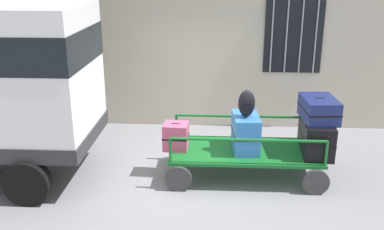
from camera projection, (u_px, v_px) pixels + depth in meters
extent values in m
plane|color=gray|center=(195.00, 171.00, 7.63)|extent=(40.00, 40.00, 0.00)
cube|color=#BCB29E|center=(201.00, 11.00, 9.15)|extent=(12.00, 0.30, 5.00)
cube|color=black|center=(293.00, 37.00, 9.06)|extent=(1.20, 0.04, 1.50)
cylinder|color=gray|center=(272.00, 37.00, 9.04)|extent=(0.03, 0.03, 1.50)
cylinder|color=gray|center=(286.00, 37.00, 9.03)|extent=(0.03, 0.03, 1.50)
cylinder|color=gray|center=(301.00, 37.00, 9.01)|extent=(0.03, 0.03, 1.50)
cylinder|color=gray|center=(316.00, 37.00, 8.99)|extent=(0.03, 0.03, 1.50)
cylinder|color=black|center=(27.00, 183.00, 6.49)|extent=(0.70, 0.22, 0.70)
cube|color=#146023|center=(245.00, 151.00, 7.35)|extent=(2.49, 1.19, 0.05)
cylinder|color=#383838|center=(316.00, 182.00, 6.79)|extent=(0.42, 0.06, 0.42)
cylinder|color=#383838|center=(301.00, 151.00, 7.95)|extent=(0.42, 0.06, 0.42)
cylinder|color=#383838|center=(178.00, 179.00, 6.90)|extent=(0.42, 0.06, 0.42)
cylinder|color=#383838|center=(184.00, 148.00, 8.06)|extent=(0.42, 0.06, 0.42)
cylinder|color=#146023|center=(326.00, 154.00, 6.69)|extent=(0.04, 0.04, 0.40)
cylinder|color=#146023|center=(312.00, 128.00, 7.74)|extent=(0.04, 0.04, 0.40)
cylinder|color=#146023|center=(170.00, 150.00, 6.81)|extent=(0.04, 0.04, 0.40)
cylinder|color=#146023|center=(176.00, 126.00, 7.86)|extent=(0.04, 0.04, 0.40)
cylinder|color=#146023|center=(248.00, 140.00, 6.69)|extent=(2.41, 0.04, 0.04)
cylinder|color=#146023|center=(244.00, 116.00, 7.73)|extent=(2.41, 0.04, 0.04)
cube|color=#CC4C72|center=(176.00, 136.00, 7.32)|extent=(0.42, 0.40, 0.44)
cube|color=black|center=(176.00, 136.00, 7.32)|extent=(0.43, 0.41, 0.02)
cube|color=black|center=(176.00, 124.00, 7.25)|extent=(0.14, 0.04, 0.02)
cube|color=#3372C6|center=(246.00, 133.00, 7.25)|extent=(0.45, 0.74, 0.60)
cube|color=black|center=(246.00, 133.00, 7.25)|extent=(0.46, 0.75, 0.02)
cube|color=black|center=(246.00, 116.00, 7.16)|extent=(0.14, 0.04, 0.02)
cube|color=black|center=(316.00, 135.00, 7.22)|extent=(0.52, 1.06, 0.55)
cube|color=black|center=(316.00, 135.00, 7.22)|extent=(0.53, 1.07, 0.02)
cube|color=black|center=(318.00, 120.00, 7.13)|extent=(0.16, 0.04, 0.02)
cube|color=navy|center=(319.00, 109.00, 7.05)|extent=(0.56, 0.79, 0.37)
cube|color=black|center=(319.00, 109.00, 7.05)|extent=(0.57, 0.80, 0.02)
cube|color=black|center=(320.00, 98.00, 6.99)|extent=(0.16, 0.04, 0.02)
ellipsoid|color=black|center=(247.00, 103.00, 7.02)|extent=(0.27, 0.19, 0.44)
cube|color=black|center=(247.00, 108.00, 6.95)|extent=(0.14, 0.06, 0.15)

